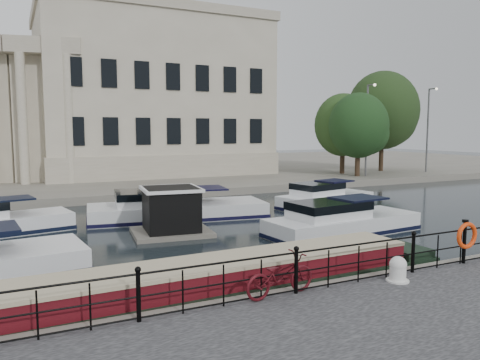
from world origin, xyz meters
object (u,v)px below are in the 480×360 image
(bicycle, at_px, (280,275))
(mooring_bollard, at_px, (398,270))
(harbour_hut, at_px, (171,213))
(narrowboat, at_px, (219,290))
(life_ring_post, at_px, (466,236))

(bicycle, height_order, mooring_bollard, bicycle)
(bicycle, xyz_separation_m, harbour_hut, (0.43, 10.18, -0.12))
(bicycle, relative_size, narrowboat, 0.13)
(mooring_bollard, height_order, harbour_hut, harbour_hut)
(life_ring_post, height_order, narrowboat, life_ring_post)
(harbour_hut, bearing_deg, bicycle, -85.95)
(mooring_bollard, relative_size, harbour_hut, 0.19)
(bicycle, relative_size, mooring_bollard, 2.88)
(mooring_bollard, distance_m, narrowboat, 4.90)
(bicycle, bearing_deg, life_ring_post, -96.98)
(life_ring_post, xyz_separation_m, narrowboat, (-7.59, 1.61, -1.04))
(bicycle, xyz_separation_m, life_ring_post, (6.61, -0.08, 0.33))
(life_ring_post, distance_m, narrowboat, 7.83)
(harbour_hut, bearing_deg, narrowboat, -92.82)
(life_ring_post, relative_size, narrowboat, 0.09)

